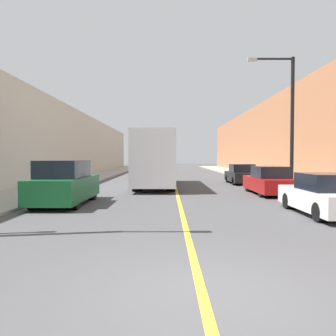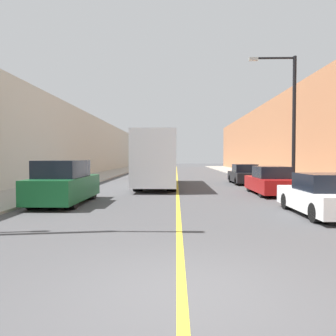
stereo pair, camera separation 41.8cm
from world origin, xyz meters
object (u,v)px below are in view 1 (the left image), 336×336
Objects in this scene: parked_suv_left at (65,184)px; car_right_near at (326,196)px; car_right_mid at (269,182)px; street_lamp_right at (288,115)px; bus at (156,159)px; car_right_far at (241,175)px.

parked_suv_left is 1.12× the size of car_right_near.
parked_suv_left reaches higher than car_right_mid.
bus is at bearing 152.33° from street_lamp_right.
car_right_mid is at bearing 21.01° from parked_suv_left.
parked_suv_left is 10.67m from car_right_mid.
street_lamp_right reaches higher than car_right_mid.
parked_suv_left reaches higher than car_right_far.
bus reaches higher than car_right_far.
bus is 9.35m from parked_suv_left.
parked_suv_left is 12.62m from street_lamp_right.
parked_suv_left is at bearing -112.68° from bus.
parked_suv_left is 1.05× the size of car_right_mid.
street_lamp_right is at bearing 22.15° from parked_suv_left.
car_right_mid is at bearing -90.45° from car_right_far.
bus is 2.14× the size of parked_suv_left.
street_lamp_right is (11.22, 4.57, 3.55)m from parked_suv_left.
car_right_far is 0.57× the size of street_lamp_right.
car_right_mid is 0.60× the size of street_lamp_right.
car_right_far is at bearing 89.83° from car_right_near.
car_right_far is (0.04, 13.50, 0.02)m from car_right_near.
bus is 8.98m from street_lamp_right.
parked_suv_left is 0.64× the size of street_lamp_right.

